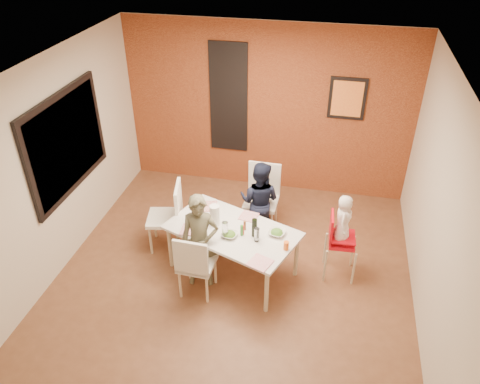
% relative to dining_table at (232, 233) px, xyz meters
% --- Properties ---
extents(ground, '(4.50, 4.50, 0.00)m').
position_rel_dining_table_xyz_m(ground, '(0.04, -0.01, -0.61)').
color(ground, brown).
rests_on(ground, ground).
extents(ceiling, '(4.50, 4.50, 0.02)m').
position_rel_dining_table_xyz_m(ceiling, '(0.04, -0.01, 2.09)').
color(ceiling, white).
rests_on(ceiling, wall_back).
extents(wall_back, '(4.50, 0.02, 2.70)m').
position_rel_dining_table_xyz_m(wall_back, '(0.04, 2.24, 0.74)').
color(wall_back, beige).
rests_on(wall_back, ground).
extents(wall_front, '(4.50, 0.02, 2.70)m').
position_rel_dining_table_xyz_m(wall_front, '(0.04, -2.26, 0.74)').
color(wall_front, beige).
rests_on(wall_front, ground).
extents(wall_left, '(0.02, 4.50, 2.70)m').
position_rel_dining_table_xyz_m(wall_left, '(-2.21, -0.01, 0.74)').
color(wall_left, beige).
rests_on(wall_left, ground).
extents(wall_right, '(0.02, 4.50, 2.70)m').
position_rel_dining_table_xyz_m(wall_right, '(2.29, -0.01, 0.74)').
color(wall_right, beige).
rests_on(wall_right, ground).
extents(brick_accent_wall, '(4.50, 0.02, 2.70)m').
position_rel_dining_table_xyz_m(brick_accent_wall, '(0.04, 2.22, 0.74)').
color(brick_accent_wall, maroon).
rests_on(brick_accent_wall, ground).
extents(picture_window_frame, '(0.05, 1.70, 1.30)m').
position_rel_dining_table_xyz_m(picture_window_frame, '(-2.18, 0.19, 0.94)').
color(picture_window_frame, black).
rests_on(picture_window_frame, wall_left).
extents(picture_window_pane, '(0.02, 1.55, 1.15)m').
position_rel_dining_table_xyz_m(picture_window_pane, '(-2.17, 0.19, 0.94)').
color(picture_window_pane, black).
rests_on(picture_window_pane, wall_left).
extents(glassblock_strip, '(0.55, 0.03, 1.70)m').
position_rel_dining_table_xyz_m(glassblock_strip, '(-0.56, 2.20, 0.89)').
color(glassblock_strip, silver).
rests_on(glassblock_strip, wall_back).
extents(glassblock_surround, '(0.60, 0.03, 1.76)m').
position_rel_dining_table_xyz_m(glassblock_surround, '(-0.56, 2.20, 0.89)').
color(glassblock_surround, black).
rests_on(glassblock_surround, wall_back).
extents(art_print_frame, '(0.54, 0.03, 0.64)m').
position_rel_dining_table_xyz_m(art_print_frame, '(1.24, 2.20, 1.04)').
color(art_print_frame, black).
rests_on(art_print_frame, wall_back).
extents(art_print_canvas, '(0.44, 0.01, 0.54)m').
position_rel_dining_table_xyz_m(art_print_canvas, '(1.24, 2.18, 1.04)').
color(art_print_canvas, orange).
rests_on(art_print_canvas, wall_back).
extents(dining_table, '(1.81, 1.40, 0.67)m').
position_rel_dining_table_xyz_m(dining_table, '(0.00, 0.00, 0.00)').
color(dining_table, silver).
rests_on(dining_table, ground).
extents(chair_near, '(0.43, 0.43, 0.90)m').
position_rel_dining_table_xyz_m(chair_near, '(-0.34, -0.52, -0.10)').
color(chair_near, silver).
rests_on(chair_near, ground).
extents(chair_far, '(0.47, 0.47, 1.00)m').
position_rel_dining_table_xyz_m(chair_far, '(0.20, 1.05, -0.05)').
color(chair_far, silver).
rests_on(chair_far, ground).
extents(chair_left, '(0.54, 0.54, 0.99)m').
position_rel_dining_table_xyz_m(chair_left, '(-0.94, 0.33, -0.06)').
color(chair_left, white).
rests_on(chair_left, ground).
extents(high_chair, '(0.40, 0.40, 0.91)m').
position_rel_dining_table_xyz_m(high_chair, '(1.31, 0.24, -0.06)').
color(high_chair, red).
rests_on(high_chair, ground).
extents(child_near, '(0.52, 0.39, 1.28)m').
position_rel_dining_table_xyz_m(child_near, '(-0.34, -0.28, 0.03)').
color(child_near, brown).
rests_on(child_near, ground).
extents(child_far, '(0.64, 0.53, 1.20)m').
position_rel_dining_table_xyz_m(child_far, '(0.20, 0.80, -0.01)').
color(child_far, black).
rests_on(child_far, ground).
extents(toddler, '(0.22, 0.33, 0.65)m').
position_rel_dining_table_xyz_m(toddler, '(1.33, 0.24, 0.26)').
color(toddler, silver).
rests_on(toddler, high_chair).
extents(plate_near_left, '(0.25, 0.25, 0.01)m').
position_rel_dining_table_xyz_m(plate_near_left, '(-0.51, -0.12, 0.07)').
color(plate_near_left, silver).
rests_on(plate_near_left, dining_table).
extents(plate_far_mid, '(0.25, 0.25, 0.01)m').
position_rel_dining_table_xyz_m(plate_far_mid, '(0.15, 0.31, 0.07)').
color(plate_far_mid, white).
rests_on(plate_far_mid, dining_table).
extents(plate_near_right, '(0.31, 0.31, 0.01)m').
position_rel_dining_table_xyz_m(plate_near_right, '(0.45, -0.54, 0.07)').
color(plate_near_right, white).
rests_on(plate_near_right, dining_table).
extents(plate_far_left, '(0.31, 0.31, 0.01)m').
position_rel_dining_table_xyz_m(plate_far_left, '(-0.43, 0.42, 0.07)').
color(plate_far_left, silver).
rests_on(plate_far_left, dining_table).
extents(salad_bowl_a, '(0.23, 0.23, 0.05)m').
position_rel_dining_table_xyz_m(salad_bowl_a, '(-0.00, -0.14, 0.08)').
color(salad_bowl_a, white).
rests_on(salad_bowl_a, dining_table).
extents(salad_bowl_b, '(0.24, 0.24, 0.05)m').
position_rel_dining_table_xyz_m(salad_bowl_b, '(0.56, 0.03, 0.08)').
color(salad_bowl_b, white).
rests_on(salad_bowl_b, dining_table).
extents(wine_bottle, '(0.07, 0.07, 0.25)m').
position_rel_dining_table_xyz_m(wine_bottle, '(0.29, -0.06, 0.18)').
color(wine_bottle, black).
rests_on(wine_bottle, dining_table).
extents(wine_glass_a, '(0.08, 0.08, 0.22)m').
position_rel_dining_table_xyz_m(wine_glass_a, '(-0.05, -0.15, 0.17)').
color(wine_glass_a, white).
rests_on(wine_glass_a, dining_table).
extents(wine_glass_b, '(0.06, 0.06, 0.19)m').
position_rel_dining_table_xyz_m(wine_glass_b, '(0.34, -0.15, 0.15)').
color(wine_glass_b, white).
rests_on(wine_glass_b, dining_table).
extents(paper_towel_roll, '(0.12, 0.12, 0.28)m').
position_rel_dining_table_xyz_m(paper_towel_roll, '(-0.24, 0.06, 0.20)').
color(paper_towel_roll, white).
rests_on(paper_towel_roll, dining_table).
extents(condiment_red, '(0.03, 0.03, 0.13)m').
position_rel_dining_table_xyz_m(condiment_red, '(0.15, -0.07, 0.13)').
color(condiment_red, red).
rests_on(condiment_red, dining_table).
extents(condiment_green, '(0.04, 0.04, 0.15)m').
position_rel_dining_table_xyz_m(condiment_green, '(0.14, -0.08, 0.13)').
color(condiment_green, '#337A28').
rests_on(condiment_green, dining_table).
extents(condiment_brown, '(0.03, 0.03, 0.13)m').
position_rel_dining_table_xyz_m(condiment_brown, '(0.15, 0.04, 0.12)').
color(condiment_brown, brown).
rests_on(condiment_brown, dining_table).
extents(sippy_cup, '(0.06, 0.06, 0.11)m').
position_rel_dining_table_xyz_m(sippy_cup, '(0.70, -0.23, 0.11)').
color(sippy_cup, orange).
rests_on(sippy_cup, dining_table).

